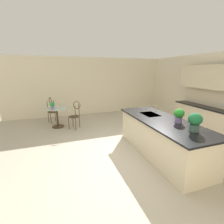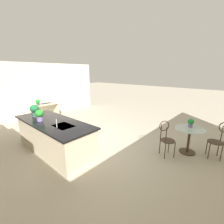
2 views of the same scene
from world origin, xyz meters
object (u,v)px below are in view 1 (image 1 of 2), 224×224
chair_by_island (75,114)px  chair_near_window (52,109)px  potted_plant_counter_near (179,115)px  potted_plant_counter_far (195,121)px  potted_plant_on_table (52,105)px  bistro_table (57,116)px

chair_by_island → chair_near_window: bearing=-142.9°
potted_plant_counter_near → potted_plant_counter_far: 0.56m
potted_plant_on_table → chair_near_window: bearing=-175.3°
bistro_table → chair_near_window: size_ratio=0.77×
chair_near_window → bistro_table: bearing=16.2°
chair_near_window → potted_plant_counter_far: potted_plant_counter_far is taller
bistro_table → chair_near_window: 0.70m
chair_by_island → potted_plant_counter_near: size_ratio=3.19×
potted_plant_on_table → potted_plant_counter_far: 4.68m
chair_near_window → potted_plant_on_table: bearing=4.7°
bistro_table → potted_plant_counter_near: 4.30m
bistro_table → potted_plant_on_table: size_ratio=3.36×
chair_by_island → potted_plant_counter_near: potted_plant_counter_near is taller
potted_plant_on_table → potted_plant_counter_far: potted_plant_counter_far is taller
potted_plant_counter_near → potted_plant_counter_far: (0.55, -0.10, 0.03)m
bistro_table → chair_by_island: 0.76m
chair_by_island → potted_plant_on_table: size_ratio=4.37×
bistro_table → chair_by_island: (0.42, 0.62, 0.13)m
chair_near_window → potted_plant_on_table: 0.77m
potted_plant_counter_far → chair_near_window: bearing=-148.3°
chair_by_island → potted_plant_counter_near: bearing=35.8°
chair_by_island → potted_plant_counter_near: 3.58m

